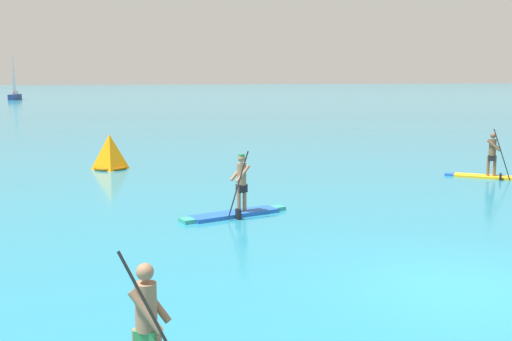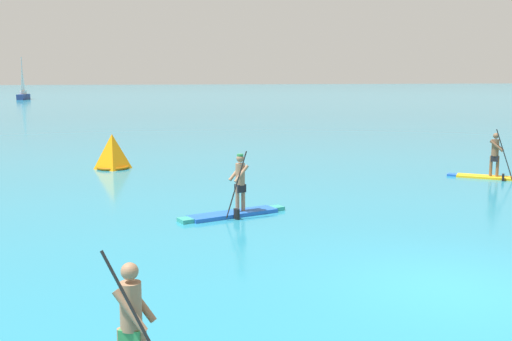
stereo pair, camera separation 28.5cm
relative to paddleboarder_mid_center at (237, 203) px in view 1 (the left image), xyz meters
name	(u,v)px [view 1 (the left image)]	position (x,y,z in m)	size (l,w,h in m)	color
ground	(457,287)	(3.00, -6.50, -0.37)	(440.00, 440.00, 0.00)	teal
paddleboarder_mid_center	(237,203)	(0.00, 0.00, 0.00)	(3.15, 1.51, 1.88)	blue
paddleboarder_far_right	(494,168)	(10.56, 4.16, 0.01)	(3.16, 2.38, 1.96)	yellow
race_marker_buoy	(110,153)	(-3.67, 9.38, 0.29)	(1.35, 1.35, 1.45)	orange
sailboat_left_horizon	(15,93)	(-19.83, 82.83, 0.60)	(1.38, 4.21, 6.42)	navy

